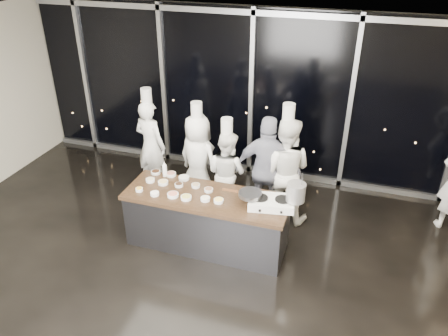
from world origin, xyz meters
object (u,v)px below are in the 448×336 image
object	(u,v)px
stove	(271,202)
chef_center	(227,172)
guest	(268,170)
demo_counter	(207,220)
frying_pan	(250,194)
chef_right	(284,170)
chef_far_left	(151,145)
stock_pot	(296,192)
chef_left	(198,159)

from	to	relation	value
stove	chef_center	size ratio (longest dim) A/B	0.40
chef_center	guest	bearing A→B (deg)	-158.42
stove	chef_center	bearing A→B (deg)	125.16
demo_counter	frying_pan	size ratio (longest dim) A/B	4.09
chef_center	chef_right	world-z (taller)	chef_right
frying_pan	chef_right	world-z (taller)	chef_right
chef_far_left	chef_center	distance (m)	1.62
demo_counter	chef_far_left	xyz separation A→B (m)	(-1.58, 1.34, 0.43)
chef_far_left	demo_counter	bearing A→B (deg)	153.32
chef_center	stock_pot	bearing A→B (deg)	165.95
chef_far_left	chef_right	size ratio (longest dim) A/B	0.95
frying_pan	stock_pot	distance (m)	0.65
stove	chef_left	distance (m)	1.93
chef_far_left	chef_left	xyz separation A→B (m)	(1.00, -0.18, -0.04)
chef_far_left	guest	xyz separation A→B (m)	(2.28, -0.36, 0.04)
stock_pot	chef_left	distance (m)	2.20
demo_counter	guest	size ratio (longest dim) A/B	1.33
stock_pot	chef_right	xyz separation A→B (m)	(-0.35, 1.03, -0.25)
chef_far_left	chef_left	bearing A→B (deg)	-176.44
stock_pot	demo_counter	bearing A→B (deg)	-177.16
stove	chef_far_left	bearing A→B (deg)	142.62
frying_pan	chef_far_left	world-z (taller)	chef_far_left
frying_pan	stock_pot	xyz separation A→B (m)	(0.64, 0.08, 0.10)
stove	chef_far_left	size ratio (longest dim) A/B	0.36
stove	chef_right	size ratio (longest dim) A/B	0.34
chef_far_left	chef_left	distance (m)	1.02
frying_pan	chef_left	world-z (taller)	chef_left
guest	stock_pot	bearing A→B (deg)	119.97
stock_pot	guest	xyz separation A→B (m)	(-0.60, 0.92, -0.25)
stock_pot	guest	bearing A→B (deg)	122.97
demo_counter	chef_center	world-z (taller)	chef_center
chef_left	chef_center	distance (m)	0.61
demo_counter	chef_center	bearing A→B (deg)	89.86
frying_pan	chef_left	distance (m)	1.73
demo_counter	chef_left	xyz separation A→B (m)	(-0.58, 1.16, 0.38)
stock_pot	chef_left	world-z (taller)	chef_left
stove	guest	size ratio (longest dim) A/B	0.38
chef_far_left	guest	bearing A→B (deg)	-175.17
frying_pan	chef_far_left	distance (m)	2.63
frying_pan	chef_far_left	size ratio (longest dim) A/B	0.31
chef_center	chef_right	distance (m)	0.97
chef_center	demo_counter	bearing A→B (deg)	111.17
frying_pan	guest	size ratio (longest dim) A/B	0.33
demo_counter	chef_left	bearing A→B (deg)	116.43
stock_pot	chef_center	distance (m)	1.64
chef_far_left	frying_pan	bearing A→B (deg)	162.40
demo_counter	chef_right	size ratio (longest dim) A/B	1.20
chef_left	guest	size ratio (longest dim) A/B	1.02
stock_pot	frying_pan	bearing A→B (deg)	-172.47
chef_far_left	stock_pot	bearing A→B (deg)	169.74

